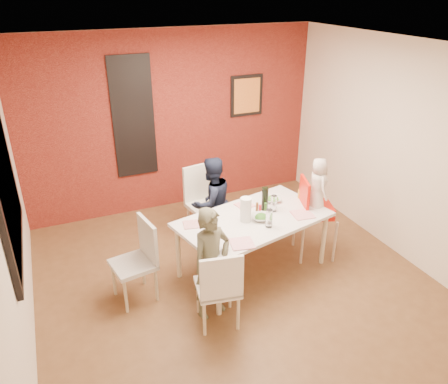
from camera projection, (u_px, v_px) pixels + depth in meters
name	position (u px, v px, depth m)	size (l,w,h in m)	color
ground	(234.00, 280.00, 5.29)	(4.50, 4.50, 0.00)	brown
ceiling	(236.00, 48.00, 4.12)	(4.50, 4.50, 0.02)	white
wall_back	(173.00, 122.00, 6.57)	(4.50, 0.02, 2.70)	#EEE1C5
wall_front	(377.00, 307.00, 2.84)	(4.50, 0.02, 2.70)	#EEE1C5
wall_left	(7.00, 218.00, 3.91)	(0.02, 4.50, 2.70)	#EEE1C5
wall_right	(397.00, 150.00, 5.50)	(0.02, 4.50, 2.70)	#EEE1C5
brick_accent_wall	(174.00, 123.00, 6.55)	(4.50, 0.02, 2.70)	maroon
picture_window_frame	(6.00, 189.00, 4.00)	(0.05, 1.70, 1.30)	black
picture_window_pane	(8.00, 188.00, 4.00)	(0.02, 1.55, 1.15)	black
glassblock_strip	(133.00, 118.00, 6.26)	(0.55, 0.03, 1.70)	silver
glassblock_surround	(133.00, 118.00, 6.26)	(0.60, 0.03, 1.76)	black
art_print_frame	(247.00, 96.00, 6.83)	(0.54, 0.03, 0.64)	black
art_print_canvas	(247.00, 96.00, 6.81)	(0.44, 0.01, 0.54)	orange
dining_table	(253.00, 223.00, 5.19)	(1.95, 1.37, 0.74)	white
chair_near	(219.00, 286.00, 4.36)	(0.50, 0.50, 0.93)	white
chair_far	(204.00, 198.00, 5.99)	(0.55, 0.55, 1.03)	silver
chair_left	(139.00, 256.00, 4.81)	(0.51, 0.51, 0.95)	beige
high_chair	(313.00, 210.00, 5.53)	(0.56, 0.56, 1.08)	red
child_near	(212.00, 263.00, 4.52)	(0.46, 0.30, 1.26)	brown
child_far	(212.00, 202.00, 5.77)	(0.61, 0.48, 1.26)	#161D32
toddler	(318.00, 186.00, 5.37)	(0.35, 0.23, 0.72)	beige
plate_near_left	(242.00, 243.00, 4.65)	(0.24, 0.24, 0.01)	white
plate_far_mid	(245.00, 205.00, 5.45)	(0.20, 0.20, 0.01)	white
plate_near_right	(303.00, 214.00, 5.22)	(0.24, 0.24, 0.01)	white
plate_far_left	(192.00, 224.00, 5.01)	(0.20, 0.20, 0.01)	silver
salad_bowl_a	(261.00, 217.00, 5.11)	(0.23, 0.23, 0.06)	silver
salad_bowl_b	(273.00, 199.00, 5.54)	(0.22, 0.22, 0.05)	silver
wine_bottle	(265.00, 199.00, 5.28)	(0.08, 0.08, 0.30)	black
wine_glass_a	(269.00, 218.00, 4.93)	(0.08, 0.08, 0.22)	white
wine_glass_b	(274.00, 203.00, 5.27)	(0.07, 0.07, 0.21)	white
paper_towel_roll	(246.00, 210.00, 5.04)	(0.13, 0.13, 0.29)	white
condiment_red	(260.00, 209.00, 5.22)	(0.03, 0.03, 0.12)	red
condiment_green	(266.00, 208.00, 5.25)	(0.03, 0.03, 0.13)	#356B23
condiment_brown	(257.00, 208.00, 5.26)	(0.03, 0.03, 0.13)	brown
sippy_cup	(300.00, 194.00, 5.62)	(0.07, 0.07, 0.12)	orange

